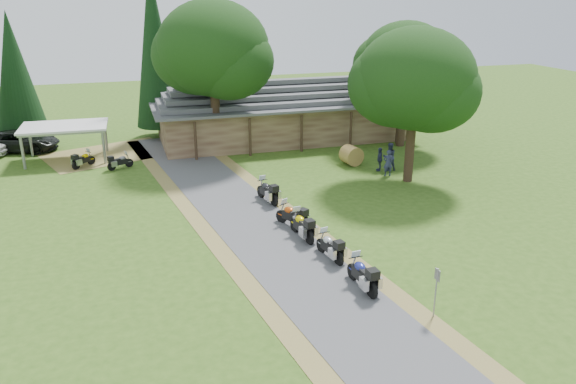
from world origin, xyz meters
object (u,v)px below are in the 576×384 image
object	(u,v)px
motorcycle_row_d	(292,215)
motorcycle_carport_a	(83,159)
motorcycle_carport_b	(120,161)
motorcycle_row_b	(330,245)
motorcycle_row_e	(267,190)
carport	(66,143)
motorcycle_row_c	(302,224)
lodge	(285,108)
hay_bale	(351,155)
car_dark_suv	(19,136)
motorcycle_row_a	(362,273)

from	to	relation	value
motorcycle_row_d	motorcycle_carport_a	size ratio (longest dim) A/B	1.16
motorcycle_row_d	motorcycle_carport_b	world-z (taller)	motorcycle_row_d
motorcycle_row_b	motorcycle_row_e	distance (m)	7.95
carport	motorcycle_row_c	bearing A→B (deg)	-54.39
lodge	motorcycle_row_c	world-z (taller)	lodge
motorcycle_row_e	lodge	bearing A→B (deg)	-33.18
motorcycle_carport_a	motorcycle_carport_b	size ratio (longest dim) A/B	1.04
motorcycle_carport_b	hay_bale	size ratio (longest dim) A/B	1.24
carport	motorcycle_row_e	world-z (taller)	carport
car_dark_suv	motorcycle_carport_b	world-z (taller)	car_dark_suv
motorcycle_row_c	motorcycle_row_d	size ratio (longest dim) A/B	1.04
motorcycle_row_d	motorcycle_carport_a	world-z (taller)	motorcycle_row_d
motorcycle_row_a	hay_bale	bearing A→B (deg)	-26.06
lodge	motorcycle_carport_b	bearing A→B (deg)	-159.15
carport	car_dark_suv	world-z (taller)	carport
motorcycle_row_e	hay_bale	size ratio (longest dim) A/B	1.55
motorcycle_row_a	car_dark_suv	bearing A→B (deg)	26.67
motorcycle_carport_b	motorcycle_carport_a	bearing A→B (deg)	128.66
carport	motorcycle_row_c	distance (m)	21.52
motorcycle_row_b	motorcycle_carport_a	bearing A→B (deg)	21.12
motorcycle_row_b	motorcycle_carport_a	world-z (taller)	motorcycle_row_b
motorcycle_row_b	motorcycle_row_d	world-z (taller)	motorcycle_row_d
motorcycle_carport_a	motorcycle_row_e	bearing A→B (deg)	-88.88
motorcycle_row_d	motorcycle_row_e	world-z (taller)	motorcycle_row_e
motorcycle_carport_b	motorcycle_row_d	bearing A→B (deg)	-83.70
motorcycle_row_b	motorcycle_row_c	world-z (taller)	motorcycle_row_c
car_dark_suv	motorcycle_row_c	bearing A→B (deg)	-129.24
carport	motorcycle_row_a	distance (m)	26.63
carport	motorcycle_row_a	bearing A→B (deg)	-59.52
motorcycle_row_e	motorcycle_carport_a	distance (m)	14.66
carport	hay_bale	distance (m)	20.43
lodge	motorcycle_row_b	xyz separation A→B (m)	(-4.48, -22.13, -1.79)
motorcycle_carport_a	motorcycle_carport_b	bearing A→B (deg)	-69.59
motorcycle_row_e	car_dark_suv	bearing A→B (deg)	30.58
motorcycle_carport_a	motorcycle_row_c	bearing A→B (deg)	-99.82
lodge	motorcycle_row_e	world-z (taller)	lodge
motorcycle_row_e	motorcycle_carport_b	bearing A→B (deg)	28.40
motorcycle_row_d	car_dark_suv	bearing A→B (deg)	10.44
motorcycle_row_b	motorcycle_carport_b	world-z (taller)	motorcycle_row_b
carport	motorcycle_carport_b	world-z (taller)	carport
motorcycle_row_b	motorcycle_row_d	xyz separation A→B (m)	(-0.56, 3.98, 0.03)
motorcycle_row_b	motorcycle_row_e	xyz separation A→B (m)	(-0.82, 7.91, 0.05)
motorcycle_row_a	motorcycle_row_d	distance (m)	6.99
carport	motorcycle_row_c	xyz separation A→B (m)	(11.89, -17.93, -0.56)
lodge	motorcycle_carport_a	distance (m)	16.31
motorcycle_row_b	motorcycle_row_c	size ratio (longest dim) A/B	0.92
carport	motorcycle_carport_b	xyz separation A→B (m)	(3.58, -3.38, -0.70)
motorcycle_carport_a	hay_bale	distance (m)	18.64
motorcycle_row_c	motorcycle_carport_b	size ratio (longest dim) A/B	1.26
hay_bale	motorcycle_row_d	bearing A→B (deg)	-127.89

